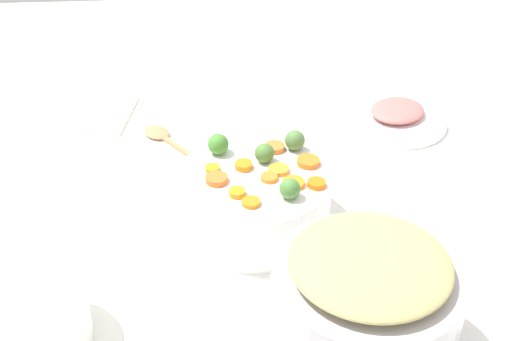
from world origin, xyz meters
The scene contains 24 objects.
tabletop centered at (0.00, 0.00, 0.01)m, with size 2.40×2.40×0.02m, color white.
serving_bowl_carrots centered at (0.01, 0.00, 0.07)m, with size 0.26×0.26×0.10m, color white.
metal_pot centered at (-0.28, -0.13, 0.09)m, with size 0.25×0.25×0.14m, color #BCB8C0.
stuffing_mound centered at (-0.28, -0.13, 0.18)m, with size 0.21×0.21×0.03m, color tan.
carrot_slice_0 centered at (0.00, 0.06, 0.13)m, with size 0.04×0.04×0.01m, color orange.
carrot_slice_1 centered at (0.02, -0.04, 0.12)m, with size 0.04×0.04×0.01m, color orange.
carrot_slice_2 centered at (-0.04, 0.03, 0.12)m, with size 0.03×0.03×0.01m, color orange.
carrot_slice_3 centered at (0.00, -0.03, 0.12)m, with size 0.03×0.03×0.01m, color orange.
carrot_slice_4 centered at (-0.02, -0.10, 0.12)m, with size 0.03×0.03×0.01m, color orange.
carrot_slice_5 centered at (0.03, 0.07, 0.12)m, with size 0.03×0.03×0.01m, color orange.
carrot_slice_6 centered at (0.09, -0.04, 0.13)m, with size 0.04×0.04×0.01m, color orange.
carrot_slice_7 centered at (0.04, -0.10, 0.13)m, with size 0.04×0.04×0.01m, color orange.
carrot_slice_8 centered at (-0.02, -0.06, 0.12)m, with size 0.04×0.04×0.01m, color orange.
carrot_slice_9 centered at (-0.07, 0.01, 0.12)m, with size 0.03×0.03×0.01m, color orange.
carrot_slice_10 centered at (0.04, 0.01, 0.13)m, with size 0.03×0.03×0.01m, color orange.
brussels_sprout_0 centered at (-0.05, -0.05, 0.14)m, with size 0.03×0.03×0.03m, color #497C37.
brussels_sprout_1 centered at (0.05, -0.02, 0.14)m, with size 0.03×0.03×0.03m, color #4B7A36.
brussels_sprout_2 centered at (0.09, -0.08, 0.14)m, with size 0.04×0.04×0.04m, color #4E783C.
brussels_sprout_3 centered at (0.09, 0.06, 0.14)m, with size 0.04×0.04×0.04m, color #42862F.
wooden_spoon centered at (0.30, 0.16, 0.03)m, with size 0.22×0.18×0.01m.
casserole_dish centered at (-0.23, 0.34, 0.07)m, with size 0.20×0.20×0.10m, color white.
ham_plate centered at (0.34, -0.33, 0.03)m, with size 0.23×0.23×0.01m, color white.
ham_slice_main centered at (0.36, -0.34, 0.04)m, with size 0.13×0.11×0.02m, color #CA6864.
dish_towel centered at (0.42, 0.31, 0.02)m, with size 0.18×0.12×0.01m, color beige.
Camera 1 is at (-0.87, 0.06, 0.72)m, focal length 45.22 mm.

